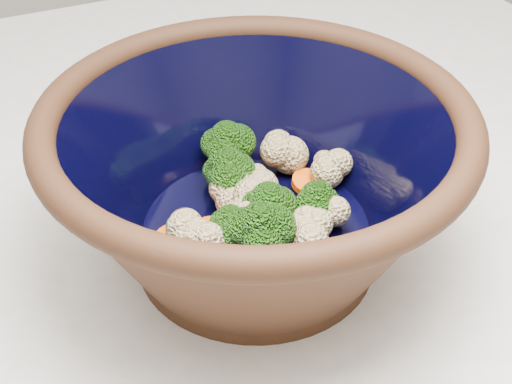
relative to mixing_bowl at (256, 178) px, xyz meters
name	(u,v)px	position (x,y,z in m)	size (l,w,h in m)	color
mixing_bowl	(256,178)	(0.00, 0.00, 0.00)	(0.33, 0.33, 0.14)	black
vegetable_pile	(256,195)	(0.00, 0.01, -0.02)	(0.17, 0.16, 0.06)	#608442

